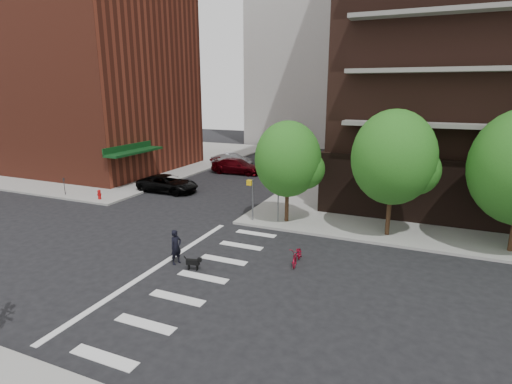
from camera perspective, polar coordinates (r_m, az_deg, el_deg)
ground at (r=19.89m, az=-15.17°, el=-10.14°), size 120.00×120.00×0.00m
sidewalk_nw at (r=52.65m, az=-20.48°, el=4.75°), size 31.00×33.00×0.15m
crosswalk at (r=18.69m, az=-9.73°, el=-11.46°), size 3.85×13.00×0.01m
midrise_nw at (r=46.43m, az=-24.08°, el=15.76°), size 21.40×15.50×20.00m
tree_a at (r=24.08m, az=4.55°, el=4.69°), size 4.00×4.00×5.90m
tree_b at (r=22.82m, az=19.03°, el=4.69°), size 4.50×4.50×6.65m
pedestrian_signal at (r=24.60m, az=0.30°, el=-0.28°), size 2.18×0.67×2.60m
fire_hydrant at (r=31.93m, az=-21.48°, el=-0.26°), size 0.24×0.24×0.73m
parking_meter at (r=34.36m, az=-25.72°, el=0.98°), size 0.10×0.08×1.32m
parked_car_black at (r=33.14m, az=-12.48°, el=1.18°), size 2.36×5.04×1.40m
parked_car_maroon at (r=39.61m, az=-2.76°, el=3.72°), size 2.28×5.23×1.50m
parked_car_silver at (r=43.25m, az=-3.45°, el=4.59°), size 1.67×4.48×1.46m
scooter at (r=19.33m, az=5.90°, el=-8.99°), size 0.74×1.72×0.88m
dog_walker at (r=19.50m, az=-11.36°, el=-7.70°), size 0.70×0.55×1.69m
dog at (r=18.87m, az=-8.90°, el=-9.87°), size 0.75×0.33×0.62m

